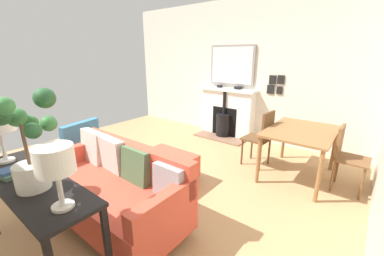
% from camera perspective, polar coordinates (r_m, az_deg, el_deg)
% --- Properties ---
extents(ground_plane, '(5.30, 5.55, 0.01)m').
position_cam_1_polar(ground_plane, '(3.71, -11.39, -11.42)').
color(ground_plane, tan).
extents(wall_left, '(0.12, 5.55, 2.84)m').
position_cam_1_polar(wall_left, '(5.37, 10.03, 13.41)').
color(wall_left, silver).
rests_on(wall_left, ground).
extents(fireplace, '(0.64, 1.27, 1.06)m').
position_cam_1_polar(fireplace, '(5.32, 8.29, 3.18)').
color(fireplace, brown).
rests_on(fireplace, ground).
extents(mirror_over_mantel, '(0.04, 1.03, 0.83)m').
position_cam_1_polar(mirror_over_mantel, '(5.29, 9.56, 14.62)').
color(mirror_over_mantel, gray).
extents(mantel_bowl_near, '(0.13, 0.13, 0.05)m').
position_cam_1_polar(mantel_bowl_near, '(5.36, 6.63, 9.95)').
color(mantel_bowl_near, black).
rests_on(mantel_bowl_near, fireplace).
extents(mantel_bowl_far, '(0.16, 0.16, 0.06)m').
position_cam_1_polar(mantel_bowl_far, '(5.14, 10.96, 9.49)').
color(mantel_bowl_far, black).
rests_on(mantel_bowl_far, fireplace).
extents(sofa, '(0.80, 1.76, 0.85)m').
position_cam_1_polar(sofa, '(2.79, -18.27, -13.52)').
color(sofa, '#B2B2B7').
rests_on(sofa, ground).
extents(ottoman, '(0.66, 0.77, 0.41)m').
position_cam_1_polar(ottoman, '(3.40, -6.57, -9.16)').
color(ottoman, '#B2B2B7').
rests_on(ottoman, ground).
extents(armchair_accent, '(0.78, 0.70, 0.84)m').
position_cam_1_polar(armchair_accent, '(3.94, -26.30, -3.59)').
color(armchair_accent, '#4C3321').
rests_on(armchair_accent, ground).
extents(console_table, '(0.42, 1.51, 0.80)m').
position_cam_1_polar(console_table, '(2.37, -34.00, -12.42)').
color(console_table, black).
rests_on(console_table, ground).
extents(table_lamp_far_end, '(0.23, 0.23, 0.43)m').
position_cam_1_polar(table_lamp_far_end, '(1.70, -30.09, -7.13)').
color(table_lamp_far_end, beige).
rests_on(table_lamp_far_end, console_table).
extents(potted_plant, '(0.48, 0.42, 0.73)m').
position_cam_1_polar(potted_plant, '(2.04, -35.47, -1.82)').
color(potted_plant, silver).
rests_on(potted_plant, console_table).
extents(book_stack, '(0.30, 0.23, 0.06)m').
position_cam_1_polar(book_stack, '(2.51, -36.28, -8.09)').
color(book_stack, '#4C7056').
rests_on(book_stack, console_table).
extents(dining_table, '(1.19, 0.86, 0.73)m').
position_cam_1_polar(dining_table, '(3.74, 24.71, -1.63)').
color(dining_table, olive).
rests_on(dining_table, ground).
extents(dining_chair_near_fireplace, '(0.43, 0.43, 0.92)m').
position_cam_1_polar(dining_chair_near_fireplace, '(3.92, 16.50, -1.54)').
color(dining_chair_near_fireplace, brown).
rests_on(dining_chair_near_fireplace, ground).
extents(dining_chair_by_back_wall, '(0.41, 0.41, 0.87)m').
position_cam_1_polar(dining_chair_by_back_wall, '(3.71, 33.00, -5.11)').
color(dining_chair_by_back_wall, brown).
rests_on(dining_chair_by_back_wall, ground).
extents(photo_gallery_row, '(0.02, 0.31, 0.37)m').
position_cam_1_polar(photo_gallery_row, '(4.94, 19.41, 9.83)').
color(photo_gallery_row, black).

